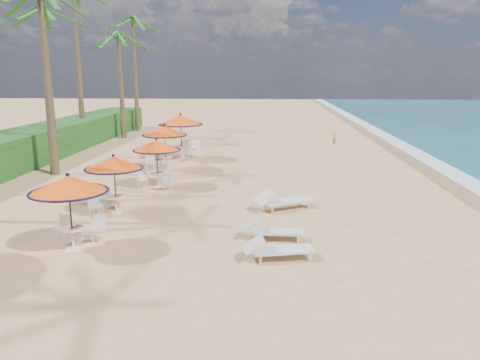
% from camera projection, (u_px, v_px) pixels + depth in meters
% --- Properties ---
extents(ground, '(160.00, 160.00, 0.00)m').
position_uv_depth(ground, '(263.00, 249.00, 13.32)').
color(ground, tan).
rests_on(ground, ground).
extents(foam_strip, '(1.20, 140.00, 0.04)m').
position_uv_depth(foam_strip, '(460.00, 178.00, 22.45)').
color(foam_strip, white).
rests_on(foam_strip, ground).
extents(wetsand_band, '(1.40, 140.00, 0.02)m').
position_uv_depth(wetsand_band, '(441.00, 178.00, 22.51)').
color(wetsand_band, olive).
rests_on(wetsand_band, ground).
extents(scrub_hedge, '(3.00, 40.00, 1.80)m').
position_uv_depth(scrub_hedge, '(12.00, 151.00, 24.69)').
color(scrub_hedge, '#194716').
rests_on(scrub_hedge, ground).
extents(station_0, '(2.16, 2.16, 2.25)m').
position_uv_depth(station_0, '(70.00, 191.00, 12.97)').
color(station_0, black).
rests_on(station_0, ground).
extents(station_1, '(2.06, 2.06, 2.15)m').
position_uv_depth(station_1, '(112.00, 168.00, 16.47)').
color(station_1, black).
rests_on(station_1, ground).
extents(station_2, '(2.09, 2.13, 2.18)m').
position_uv_depth(station_2, '(157.00, 151.00, 20.31)').
color(station_2, black).
rests_on(station_2, ground).
extents(station_3, '(2.30, 2.30, 2.40)m').
position_uv_depth(station_3, '(163.00, 135.00, 23.92)').
color(station_3, black).
rests_on(station_3, ground).
extents(station_4, '(2.57, 2.57, 2.69)m').
position_uv_depth(station_4, '(182.00, 126.00, 26.93)').
color(station_4, black).
rests_on(station_4, ground).
extents(lounger_near, '(1.98, 0.99, 0.68)m').
position_uv_depth(lounger_near, '(276.00, 249.00, 12.52)').
color(lounger_near, silver).
rests_on(lounger_near, ground).
extents(lounger_mid, '(1.86, 0.61, 0.66)m').
position_uv_depth(lounger_mid, '(270.00, 230.00, 14.05)').
color(lounger_mid, silver).
rests_on(lounger_mid, ground).
extents(lounger_far, '(2.27, 1.70, 0.80)m').
position_uv_depth(lounger_far, '(282.00, 200.00, 17.14)').
color(lounger_far, silver).
rests_on(lounger_far, ground).
extents(palm_3, '(5.00, 5.00, 8.72)m').
position_uv_depth(palm_3, '(40.00, 6.00, 21.54)').
color(palm_3, brown).
rests_on(palm_3, ground).
extents(palm_4, '(5.00, 5.00, 8.57)m').
position_uv_depth(palm_4, '(43.00, 20.00, 26.22)').
color(palm_4, brown).
rests_on(palm_4, ground).
extents(palm_6, '(5.00, 5.00, 7.82)m').
position_uv_depth(palm_6, '(119.00, 43.00, 34.76)').
color(palm_6, brown).
rests_on(palm_6, ground).
extents(palm_7, '(5.00, 5.00, 9.46)m').
position_uv_depth(palm_7, '(133.00, 27.00, 38.96)').
color(palm_7, brown).
rests_on(palm_7, ground).
extents(person, '(0.30, 0.38, 0.90)m').
position_uv_depth(person, '(334.00, 139.00, 32.71)').
color(person, '#916A49').
rests_on(person, ground).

